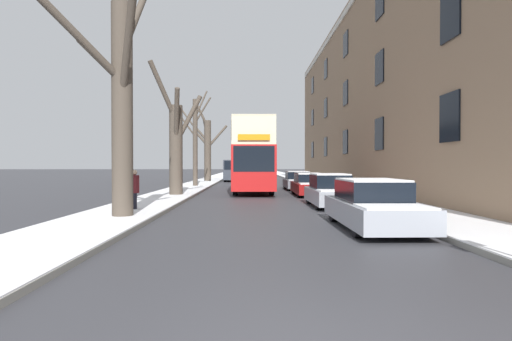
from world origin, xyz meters
The scene contains 14 objects.
sidewalk_left centered at (-5.20, 53.00, 0.08)m, with size 2.78×130.00×0.16m.
sidewalk_right centered at (5.20, 53.00, 0.08)m, with size 2.78×130.00×0.16m.
terrace_facade_right centered at (11.09, 26.80, 6.95)m, with size 9.10×44.80×13.90m.
bare_tree_left_0 centered at (-4.85, 9.40, 3.86)m, with size 2.86×3.66×7.99m.
bare_tree_left_1 centered at (-4.80, 18.65, 3.00)m, with size 2.68×3.36×7.25m.
bare_tree_left_2 centered at (-5.01, 27.93, 3.81)m, with size 2.99×1.22×7.73m.
bare_tree_left_3 centered at (-5.07, 37.56, 3.64)m, with size 3.73×2.75×8.38m.
double_decker_bus centered at (-0.50, 23.23, 2.56)m, with size 2.50×10.42×4.54m.
parked_car_0 centered at (2.73, 7.72, 0.64)m, with size 1.87×4.60×1.38m.
parked_car_1 centered at (2.73, 13.61, 0.65)m, with size 1.69×4.10×1.41m.
parked_car_2 centered at (2.73, 19.77, 0.61)m, with size 1.70×4.48×1.32m.
parked_car_3 centered at (2.73, 25.31, 0.62)m, with size 1.80×4.22×1.33m.
oncoming_van centered at (-2.42, 40.08, 1.25)m, with size 2.02×5.47×2.30m.
pedestrian_left_sidewalk centered at (-5.00, 11.41, 0.88)m, with size 0.35×0.35×1.61m.
Camera 1 is at (-0.74, -3.41, 1.79)m, focal length 28.00 mm.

